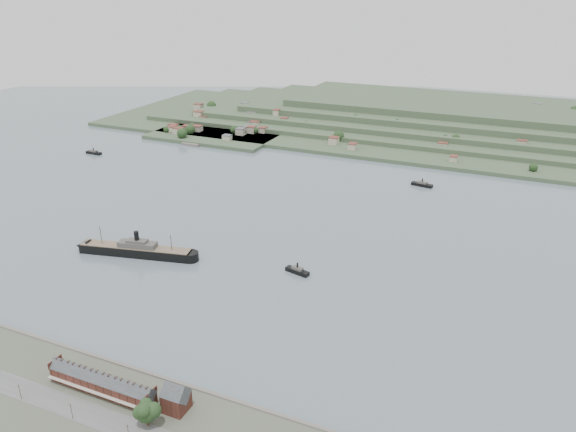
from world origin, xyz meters
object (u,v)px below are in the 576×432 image
at_px(gabled_building, 176,398).
at_px(tugboat, 297,271).
at_px(fig_tree, 147,412).
at_px(steamship, 133,250).
at_px(terrace_row, 102,383).

height_order(gabled_building, tugboat, gabled_building).
bearing_deg(fig_tree, gabled_building, 67.88).
bearing_deg(gabled_building, fig_tree, -112.12).
height_order(steamship, tugboat, steamship).
bearing_deg(tugboat, fig_tree, -91.37).
xyz_separation_m(terrace_row, steamship, (-78.22, 120.55, -2.82)).
bearing_deg(terrace_row, tugboat, 75.92).
bearing_deg(steamship, gabled_building, -45.20).
relative_size(tugboat, fig_tree, 1.38).
xyz_separation_m(tugboat, fig_tree, (-3.64, -151.81, 7.82)).
distance_m(steamship, tugboat, 116.13).
distance_m(steamship, fig_tree, 170.42).
height_order(tugboat, fig_tree, fig_tree).
bearing_deg(gabled_building, steamship, 134.80).
height_order(terrace_row, gabled_building, gabled_building).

